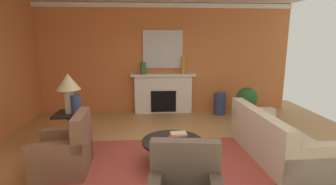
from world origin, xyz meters
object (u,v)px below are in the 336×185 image
(sofa, at_px, (273,140))
(armchair_near_window, at_px, (65,153))
(fireplace, at_px, (163,94))
(side_table, at_px, (72,128))
(vase_tall_corner, at_px, (220,103))
(table_lamp, at_px, (68,86))
(mantel_mirror, at_px, (163,49))
(potted_plant, at_px, (247,100))
(vase_mantel_left, at_px, (143,68))
(coffee_table, at_px, (172,147))
(vase_mantel_right, at_px, (183,65))
(vase_on_side_table, at_px, (76,105))

(sofa, height_order, armchair_near_window, armchair_near_window)
(fireplace, xyz_separation_m, side_table, (-1.88, -2.34, -0.13))
(vase_tall_corner, bearing_deg, fireplace, 169.14)
(armchair_near_window, bearing_deg, table_lamp, 99.40)
(mantel_mirror, distance_m, potted_plant, 2.66)
(vase_mantel_left, bearing_deg, table_lamp, -120.10)
(armchair_near_window, distance_m, potted_plant, 4.65)
(coffee_table, bearing_deg, vase_tall_corner, 61.51)
(fireplace, relative_size, table_lamp, 2.40)
(mantel_mirror, relative_size, potted_plant, 1.33)
(fireplace, height_order, potted_plant, fireplace)
(table_lamp, relative_size, vase_mantel_right, 1.59)
(table_lamp, height_order, vase_tall_corner, table_lamp)
(coffee_table, bearing_deg, potted_plant, 48.76)
(vase_mantel_left, xyz_separation_m, potted_plant, (2.71, -0.67, -0.79))
(side_table, xyz_separation_m, vase_on_side_table, (0.15, -0.12, 0.48))
(fireplace, xyz_separation_m, vase_mantel_right, (0.55, -0.05, 0.82))
(vase_on_side_table, bearing_deg, coffee_table, -23.55)
(coffee_table, bearing_deg, armchair_near_window, -177.89)
(table_lamp, distance_m, vase_mantel_left, 2.65)
(mantel_mirror, relative_size, armchair_near_window, 1.16)
(armchair_near_window, height_order, coffee_table, armchair_near_window)
(coffee_table, distance_m, vase_mantel_left, 3.34)
(side_table, bearing_deg, vase_tall_corner, 30.72)
(vase_tall_corner, distance_m, potted_plant, 0.76)
(armchair_near_window, height_order, potted_plant, armchair_near_window)
(armchair_near_window, bearing_deg, mantel_mirror, 63.03)
(armchair_near_window, bearing_deg, potted_plant, 33.26)
(coffee_table, relative_size, vase_on_side_table, 2.73)
(vase_tall_corner, bearing_deg, mantel_mirror, 164.93)
(side_table, relative_size, potted_plant, 0.84)
(fireplace, distance_m, vase_mantel_left, 0.93)
(sofa, distance_m, vase_tall_corner, 2.68)
(vase_on_side_table, relative_size, vase_tall_corner, 0.60)
(mantel_mirror, bearing_deg, vase_mantel_left, -162.82)
(potted_plant, bearing_deg, mantel_mirror, 158.66)
(side_table, bearing_deg, fireplace, 51.26)
(mantel_mirror, distance_m, armchair_near_window, 4.08)
(side_table, height_order, vase_tall_corner, side_table)
(vase_tall_corner, height_order, potted_plant, potted_plant)
(coffee_table, height_order, vase_mantel_right, vase_mantel_right)
(mantel_mirror, bearing_deg, vase_tall_corner, -15.07)
(fireplace, bearing_deg, coffee_table, -90.35)
(vase_on_side_table, bearing_deg, side_table, 141.34)
(mantel_mirror, bearing_deg, armchair_near_window, -116.97)
(side_table, distance_m, vase_on_side_table, 0.52)
(sofa, bearing_deg, vase_tall_corner, 95.30)
(sofa, relative_size, potted_plant, 2.56)
(vase_mantel_left, distance_m, vase_tall_corner, 2.34)
(coffee_table, height_order, table_lamp, table_lamp)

